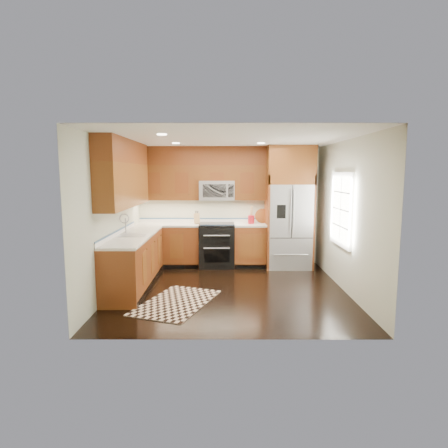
{
  "coord_description": "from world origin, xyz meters",
  "views": [
    {
      "loc": [
        -0.09,
        -6.37,
        2.03
      ],
      "look_at": [
        -0.1,
        0.6,
        1.08
      ],
      "focal_mm": 30.0,
      "sensor_mm": 36.0,
      "label": 1
    }
  ],
  "objects_px": {
    "refrigerator": "(289,207)",
    "range": "(217,245)",
    "knife_block": "(197,218)",
    "rug": "(177,302)",
    "utensil_crock": "(251,218)"
  },
  "relations": [
    {
      "from": "range",
      "to": "knife_block",
      "type": "xyz_separation_m",
      "value": [
        -0.44,
        0.05,
        0.59
      ]
    },
    {
      "from": "knife_block",
      "to": "utensil_crock",
      "type": "height_order",
      "value": "utensil_crock"
    },
    {
      "from": "refrigerator",
      "to": "knife_block",
      "type": "xyz_separation_m",
      "value": [
        -1.99,
        0.09,
        -0.25
      ]
    },
    {
      "from": "rug",
      "to": "utensil_crock",
      "type": "relative_size",
      "value": 3.98
    },
    {
      "from": "knife_block",
      "to": "utensil_crock",
      "type": "relative_size",
      "value": 0.73
    },
    {
      "from": "range",
      "to": "utensil_crock",
      "type": "relative_size",
      "value": 2.44
    },
    {
      "from": "range",
      "to": "knife_block",
      "type": "relative_size",
      "value": 3.35
    },
    {
      "from": "knife_block",
      "to": "rug",
      "type": "bearing_deg",
      "value": -93.7
    },
    {
      "from": "refrigerator",
      "to": "utensil_crock",
      "type": "relative_size",
      "value": 6.72
    },
    {
      "from": "refrigerator",
      "to": "knife_block",
      "type": "bearing_deg",
      "value": 177.51
    },
    {
      "from": "refrigerator",
      "to": "range",
      "type": "bearing_deg",
      "value": 178.6
    },
    {
      "from": "rug",
      "to": "refrigerator",
      "type": "bearing_deg",
      "value": 67.04
    },
    {
      "from": "refrigerator",
      "to": "rug",
      "type": "height_order",
      "value": "refrigerator"
    },
    {
      "from": "range",
      "to": "knife_block",
      "type": "bearing_deg",
      "value": 173.71
    },
    {
      "from": "range",
      "to": "refrigerator",
      "type": "xyz_separation_m",
      "value": [
        1.55,
        -0.04,
        0.83
      ]
    }
  ]
}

